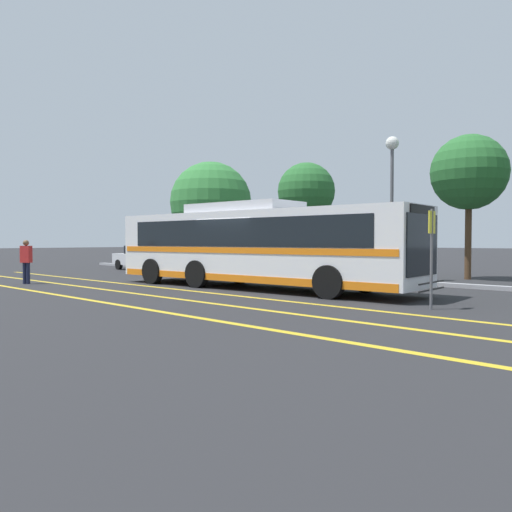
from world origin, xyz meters
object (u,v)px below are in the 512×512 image
Objects in this scene: parked_car_0 at (143,258)px; tree_3 at (306,192)px; pedestrian_0 at (26,259)px; bus_stop_sign at (432,246)px; parked_car_2 at (321,264)px; street_lamp at (392,171)px; parked_car_1 at (212,260)px; transit_bus at (256,245)px; tree_2 at (469,173)px; tree_1 at (211,203)px.

parked_car_0 is 0.70× the size of tree_3.
pedestrian_0 is 0.70× the size of bus_stop_sign.
bus_stop_sign is (7.17, -5.26, 0.86)m from parked_car_2.
street_lamp is at bearing -76.19° from parked_car_0.
pedestrian_0 is at bearing -10.46° from parked_car_1.
transit_bus is 3.05× the size of parked_car_0.
bus_stop_sign is at bearing -99.90° from parked_car_0.
parked_car_0 is at bearing -151.52° from tree_3.
bus_stop_sign is at bearing -55.75° from street_lamp.
parked_car_1 reaches higher than parked_car_2.
tree_3 is (-6.10, 2.02, -0.30)m from street_lamp.
transit_bus reaches higher than parked_car_0.
tree_2 is (-2.96, 10.49, 3.13)m from bus_stop_sign.
transit_bus is at bearing -63.67° from tree_3.
transit_bus is at bearing 58.19° from parked_car_1.
parked_car_2 is 0.81× the size of street_lamp.
tree_3 reaches higher than transit_bus.
bus_stop_sign is 0.37× the size of tree_1.
parked_car_0 is at bearing -109.98° from transit_bus.
parked_car_0 is at bearing -91.30° from parked_car_1.
parked_car_1 is 0.66× the size of tree_2.
parked_car_1 is 12.65m from tree_2.
transit_bus is at bearing -35.06° from tree_1.
parked_car_1 is at bearing -85.74° from parked_car_0.
tree_3 is (7.38, 0.27, 0.21)m from tree_1.
street_lamp is (14.62, 2.60, 3.92)m from parked_car_0.
parked_car_2 is at bearing -135.93° from street_lamp.
parked_car_0 is 1.65× the size of bus_stop_sign.
bus_stop_sign is 0.42× the size of tree_3.
street_lamp is 3.74m from tree_2.
tree_1 is at bearing -10.95° from parked_car_0.
parked_car_2 is 8.94m from bus_stop_sign.
tree_1 reaches higher than parked_car_2.
tree_1 reaches higher than transit_bus.
tree_2 is (16.66, 5.73, 3.98)m from parked_car_0.
tree_1 is at bearing 74.85° from parked_car_2.
tree_1 is 1.14× the size of tree_3.
tree_1 reaches higher than tree_2.
parked_car_1 is 7.38m from tree_1.
transit_bus is 2.52× the size of parked_car_2.
transit_bus is 13.22m from parked_car_0.
parked_car_2 is (6.37, 0.45, -0.00)m from parked_car_1.
transit_bus reaches higher than parked_car_1.
tree_2 is (4.01, 9.46, 3.13)m from transit_bus.
parked_car_0 is at bearing -107.17° from bus_stop_sign.
street_lamp is (-5.01, 7.35, 3.07)m from bus_stop_sign.
bus_stop_sign reaches higher than parked_car_2.
tree_3 reaches higher than pedestrian_0.
tree_3 is (-11.10, 9.38, 2.77)m from bus_stop_sign.
parked_car_0 is 10.34m from tree_3.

